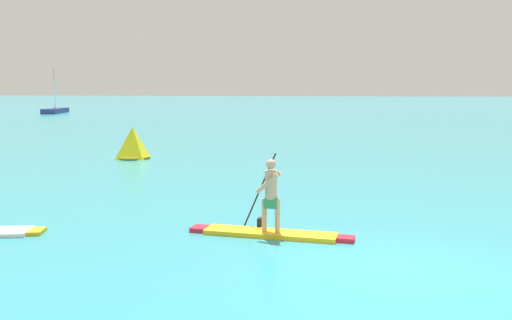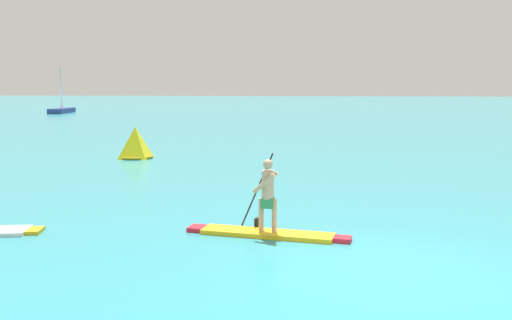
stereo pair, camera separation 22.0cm
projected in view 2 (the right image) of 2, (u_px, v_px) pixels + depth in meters
The scene contains 4 objects.
ground at pixel (386, 273), 9.40m from camera, with size 440.00×440.00×0.00m, color teal.
paddleboarder_mid_center at pixel (267, 220), 11.74m from camera, with size 3.60×0.99×1.79m.
race_marker_buoy at pixel (136, 144), 24.78m from camera, with size 1.83×1.83×1.43m.
sailboat_left_horizon at pixel (62, 108), 70.60m from camera, with size 3.07×6.59×5.74m.
Camera 2 is at (-0.66, -9.32, 3.15)m, focal length 38.39 mm.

